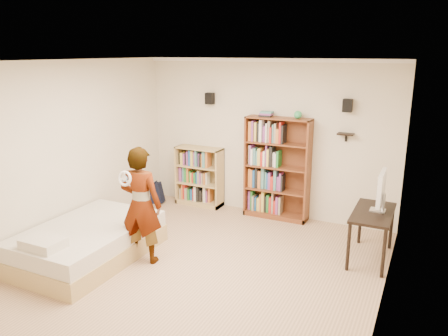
# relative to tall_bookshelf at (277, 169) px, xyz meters

# --- Properties ---
(ground) EXTENTS (4.50, 5.00, 0.01)m
(ground) POSITION_rel_tall_bookshelf_xyz_m (-0.26, -2.34, -0.88)
(ground) COLOR tan
(ground) RESTS_ON ground
(room_shell) EXTENTS (4.52, 5.02, 2.71)m
(room_shell) POSITION_rel_tall_bookshelf_xyz_m (-0.26, -2.34, 0.89)
(room_shell) COLOR beige
(room_shell) RESTS_ON ground
(crown_molding) EXTENTS (4.50, 5.00, 0.06)m
(crown_molding) POSITION_rel_tall_bookshelf_xyz_m (-0.26, -2.34, 1.79)
(crown_molding) COLOR white
(crown_molding) RESTS_ON room_shell
(speaker_left) EXTENTS (0.14, 0.12, 0.20)m
(speaker_left) POSITION_rel_tall_bookshelf_xyz_m (-1.31, 0.06, 1.12)
(speaker_left) COLOR black
(speaker_left) RESTS_ON room_shell
(speaker_right) EXTENTS (0.14, 0.12, 0.20)m
(speaker_right) POSITION_rel_tall_bookshelf_xyz_m (1.09, 0.06, 1.12)
(speaker_right) COLOR black
(speaker_right) RESTS_ON room_shell
(wall_shelf) EXTENTS (0.25, 0.16, 0.02)m
(wall_shelf) POSITION_rel_tall_bookshelf_xyz_m (1.09, 0.07, 0.67)
(wall_shelf) COLOR black
(wall_shelf) RESTS_ON room_shell
(tall_bookshelf) EXTENTS (1.11, 0.32, 1.75)m
(tall_bookshelf) POSITION_rel_tall_bookshelf_xyz_m (0.00, 0.00, 0.00)
(tall_bookshelf) COLOR brown
(tall_bookshelf) RESTS_ON ground
(low_bookshelf) EXTENTS (0.88, 0.33, 1.10)m
(low_bookshelf) POSITION_rel_tall_bookshelf_xyz_m (-1.51, -0.00, -0.32)
(low_bookshelf) COLOR tan
(low_bookshelf) RESTS_ON ground
(computer_desk) EXTENTS (0.51, 1.03, 0.70)m
(computer_desk) POSITION_rel_tall_bookshelf_xyz_m (1.71, -0.94, -0.53)
(computer_desk) COLOR black
(computer_desk) RESTS_ON ground
(imac) EXTENTS (0.16, 0.56, 0.55)m
(imac) POSITION_rel_tall_bookshelf_xyz_m (1.75, -0.89, 0.10)
(imac) COLOR white
(imac) RESTS_ON computer_desk
(daybed) EXTENTS (1.30, 2.00, 0.59)m
(daybed) POSITION_rel_tall_bookshelf_xyz_m (-1.84, -2.62, -0.58)
(daybed) COLOR beige
(daybed) RESTS_ON ground
(person) EXTENTS (0.64, 0.47, 1.62)m
(person) POSITION_rel_tall_bookshelf_xyz_m (-1.11, -2.35, -0.07)
(person) COLOR black
(person) RESTS_ON ground
(wii_wheel) EXTENTS (0.20, 0.08, 0.20)m
(wii_wheel) POSITION_rel_tall_bookshelf_xyz_m (-1.11, -2.65, 0.39)
(wii_wheel) COLOR white
(wii_wheel) RESTS_ON person
(navy_bag) EXTENTS (0.33, 0.25, 0.41)m
(navy_bag) POSITION_rel_tall_bookshelf_xyz_m (-2.31, -0.29, -0.67)
(navy_bag) COLOR black
(navy_bag) RESTS_ON ground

